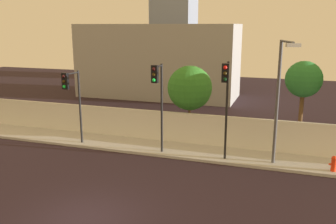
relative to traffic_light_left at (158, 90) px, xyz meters
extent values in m
plane|color=black|center=(-0.31, -7.11, -3.67)|extent=(80.00, 80.00, 0.00)
cube|color=#B2B2B2|center=(-0.31, 1.09, -3.59)|extent=(36.00, 2.40, 0.15)
cube|color=silver|center=(-0.31, 2.38, -2.62)|extent=(36.00, 0.18, 1.80)
cylinder|color=black|center=(0.04, 0.44, -1.09)|extent=(0.12, 0.12, 4.86)
cylinder|color=black|center=(0.00, 0.04, 1.24)|extent=(0.16, 0.81, 0.08)
cube|color=black|center=(-0.04, -0.37, 0.89)|extent=(0.36, 0.23, 0.90)
sphere|color=black|center=(-0.05, -0.49, 1.16)|extent=(0.18, 0.18, 0.18)
sphere|color=#33260A|center=(-0.05, -0.49, 0.88)|extent=(0.18, 0.18, 0.18)
sphere|color=#19F24C|center=(-0.05, -0.49, 0.60)|extent=(0.18, 0.18, 0.18)
cylinder|color=black|center=(-5.02, 0.44, -1.36)|extent=(0.12, 0.12, 4.31)
cylinder|color=black|center=(-5.07, -0.14, 0.69)|extent=(0.17, 1.17, 0.08)
cube|color=black|center=(-5.11, -0.73, 0.34)|extent=(0.35, 0.23, 0.90)
sphere|color=black|center=(-5.12, -0.85, 0.61)|extent=(0.18, 0.18, 0.18)
sphere|color=#33260A|center=(-5.12, -0.85, 0.33)|extent=(0.18, 0.18, 0.18)
sphere|color=#19F24C|center=(-5.12, -0.85, 0.05)|extent=(0.18, 0.18, 0.18)
cylinder|color=black|center=(3.55, 0.44, -0.97)|extent=(0.12, 0.12, 5.09)
cylinder|color=black|center=(3.57, -0.07, 1.47)|extent=(0.12, 1.02, 0.08)
cube|color=black|center=(3.59, -0.57, 1.12)|extent=(0.35, 0.21, 0.90)
sphere|color=red|center=(3.59, -0.69, 1.39)|extent=(0.18, 0.18, 0.18)
sphere|color=#33260A|center=(3.59, -0.69, 1.11)|extent=(0.18, 0.18, 0.18)
sphere|color=black|center=(3.59, -0.69, 0.83)|extent=(0.18, 0.18, 0.18)
cylinder|color=#4C4C51|center=(5.99, 0.64, -0.44)|extent=(0.16, 0.16, 6.15)
cylinder|color=#4C4C51|center=(6.25, -0.25, 2.59)|extent=(0.62, 1.80, 0.10)
cube|color=beige|center=(6.51, -1.14, 2.49)|extent=(0.64, 0.40, 0.16)
cylinder|color=red|center=(8.78, 0.39, -3.22)|extent=(0.24, 0.24, 0.59)
sphere|color=red|center=(8.78, 0.39, -2.89)|extent=(0.26, 0.26, 0.26)
cylinder|color=red|center=(8.61, 0.39, -3.19)|extent=(0.10, 0.09, 0.09)
cylinder|color=brown|center=(0.72, 3.73, -2.44)|extent=(0.14, 0.14, 2.47)
sphere|color=#307C28|center=(0.72, 3.73, -0.45)|extent=(2.74, 2.74, 2.74)
cylinder|color=brown|center=(7.24, 3.73, -1.91)|extent=(0.23, 0.23, 3.51)
sphere|color=#2B7C36|center=(7.24, 3.73, 0.40)|extent=(2.02, 2.02, 2.02)
cube|color=#A1A1A1|center=(-5.92, 16.38, -0.13)|extent=(15.47, 6.00, 7.08)
camera|label=1|loc=(6.38, -17.56, 3.31)|focal=38.79mm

